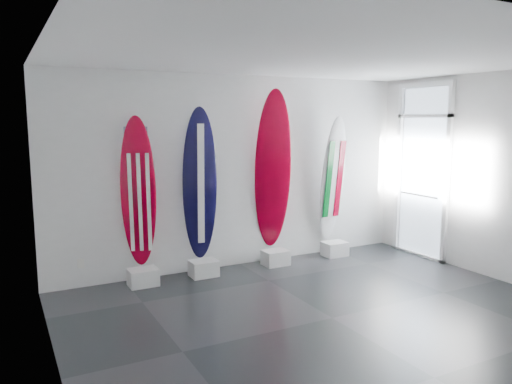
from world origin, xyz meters
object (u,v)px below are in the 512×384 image
surfboard_swiss (273,171)px  surfboard_italy (333,179)px  surfboard_usa (138,193)px  surfboard_navy (200,184)px

surfboard_swiss → surfboard_italy: size_ratio=1.20×
surfboard_swiss → surfboard_italy: surfboard_swiss is taller
surfboard_usa → surfboard_swiss: surfboard_swiss is taller
surfboard_italy → surfboard_navy: bearing=177.1°
surfboard_navy → surfboard_italy: bearing=11.4°
surfboard_swiss → surfboard_italy: bearing=19.1°
surfboard_usa → surfboard_italy: 3.32m
surfboard_usa → surfboard_swiss: size_ratio=0.83×
surfboard_swiss → surfboard_italy: (1.17, 0.00, -0.20)m
surfboard_usa → surfboard_italy: size_ratio=1.00×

